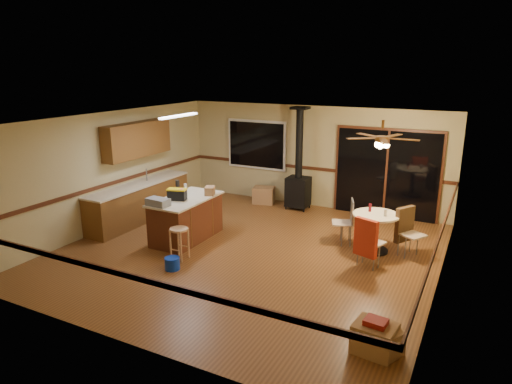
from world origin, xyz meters
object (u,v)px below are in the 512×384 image
Objects in this scene: kitchen_island at (186,218)px; bar_stool at (179,244)px; dining_table at (375,226)px; chair_right at (405,225)px; box_corner_b at (384,341)px; toolbox_grey at (158,202)px; box_under_window at (264,195)px; blue_bucket at (172,263)px; box_corner_a at (375,338)px; wood_stove at (298,181)px; chair_left at (348,217)px; toolbox_black at (177,195)px; chair_near at (367,238)px.

kitchen_island reaches higher than bar_stool.
chair_right is (0.54, 0.14, 0.07)m from dining_table.
toolbox_grey is at bearing 162.80° from box_corner_b.
box_under_window is (-3.41, 1.96, -0.31)m from dining_table.
box_under_window is at bearing 84.53° from kitchen_island.
bar_stool is 2.27× the size of blue_bucket.
chair_right is 3.50m from box_corner_a.
box_under_window reaches higher than box_corner_b.
toolbox_grey reaches higher than chair_right.
wood_stove is 4.87× the size of chair_left.
dining_table is 0.62m from chair_left.
bar_stool reaches higher than box_under_window.
toolbox_black is 0.53× the size of chair_near.
wood_stove reaches higher than box_corner_a.
dining_table reaches higher than box_under_window.
box_under_window reaches higher than box_corner_a.
chair_near reaches higher than box_under_window.
toolbox_black reaches higher than dining_table.
bar_stool is 3.42m from chair_left.
chair_near reaches higher than kitchen_island.
bar_stool is at bearing -61.78° from kitchen_island.
box_corner_b is (4.30, -5.25, -0.05)m from box_under_window.
blue_bucket is 0.30× the size of dining_table.
dining_table is 1.75× the size of chair_left.
chair_left is at bearing 30.59° from toolbox_grey.
wood_stove reaches higher than dining_table.
toolbox_black is 1.18m from bar_stool.
toolbox_grey is 0.66× the size of chair_near.
toolbox_grey is at bearing 139.69° from blue_bucket.
dining_table is at bearing -12.76° from chair_left.
kitchen_island is 1.56m from blue_bucket.
dining_table reaches higher than blue_bucket.
chair_near is at bearing -116.24° from chair_right.
toolbox_grey reaches higher than chair_left.
wood_stove is 4.01m from toolbox_grey.
toolbox_grey is 0.99m from bar_stool.
chair_near is 1.35× the size of box_corner_a.
toolbox_black reaches higher than chair_left.
chair_near and chair_right have the same top height.
toolbox_black is 0.68× the size of box_under_window.
chair_right reaches higher than dining_table.
box_corner_a is (4.19, -5.28, -0.02)m from box_under_window.
box_corner_a is at bearing -76.79° from dining_table.
blue_bucket is (0.15, -0.44, -0.20)m from bar_stool.
toolbox_grey is 0.75× the size of bar_stool.
kitchen_island is at bearing -175.97° from chair_near.
bar_stool is 4.18m from box_corner_a.
box_corner_b is at bearing -57.59° from wood_stove.
box_corner_a is at bearing -11.91° from blue_bucket.
wood_stove reaches higher than box_corner_b.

